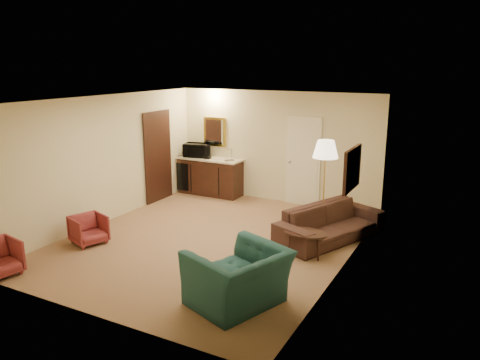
% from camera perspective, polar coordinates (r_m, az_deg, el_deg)
% --- Properties ---
extents(ground, '(6.00, 6.00, 0.00)m').
position_cam_1_polar(ground, '(8.81, -3.61, -7.36)').
color(ground, '#936B4B').
rests_on(ground, ground).
extents(room_walls, '(5.02, 6.01, 2.61)m').
position_cam_1_polar(room_walls, '(9.04, -1.76, 4.53)').
color(room_walls, beige).
rests_on(room_walls, ground).
extents(wetbar_cabinet, '(1.64, 0.58, 0.92)m').
position_cam_1_polar(wetbar_cabinet, '(11.71, -3.64, 0.45)').
color(wetbar_cabinet, '#371811').
rests_on(wetbar_cabinet, ground).
extents(sofa, '(1.47, 2.29, 0.87)m').
position_cam_1_polar(sofa, '(8.85, 10.97, -4.51)').
color(sofa, black).
rests_on(sofa, ground).
extents(teal_armchair, '(1.16, 1.42, 1.06)m').
position_cam_1_polar(teal_armchair, '(6.40, -0.26, -10.75)').
color(teal_armchair, '#1D4845').
rests_on(teal_armchair, ground).
extents(rose_chair_near, '(0.69, 0.71, 0.58)m').
position_cam_1_polar(rose_chair_near, '(9.01, -17.98, -5.59)').
color(rose_chair_near, maroon).
rests_on(rose_chair_near, ground).
extents(coffee_table, '(0.85, 0.67, 0.43)m').
position_cam_1_polar(coffee_table, '(8.13, 7.92, -7.72)').
color(coffee_table, black).
rests_on(coffee_table, ground).
extents(floor_lamp, '(0.52, 0.52, 1.83)m').
position_cam_1_polar(floor_lamp, '(9.08, 10.19, -0.84)').
color(floor_lamp, gold).
rests_on(floor_lamp, ground).
extents(waste_bin, '(0.24, 0.24, 0.28)m').
position_cam_1_polar(waste_bin, '(11.42, -1.01, -1.55)').
color(waste_bin, black).
rests_on(waste_bin, ground).
extents(microwave, '(0.67, 0.46, 0.41)m').
position_cam_1_polar(microwave, '(11.80, -5.33, 3.83)').
color(microwave, black).
rests_on(microwave, wetbar_cabinet).
extents(coffee_maker, '(0.22, 0.22, 0.32)m').
position_cam_1_polar(coffee_maker, '(11.56, -4.03, 3.42)').
color(coffee_maker, black).
rests_on(coffee_maker, wetbar_cabinet).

